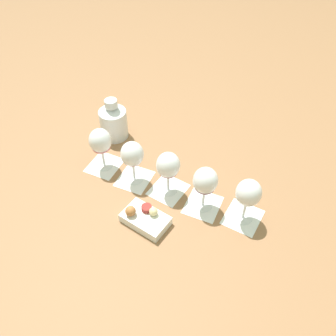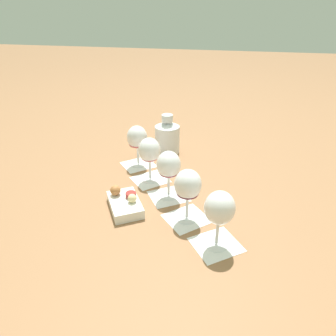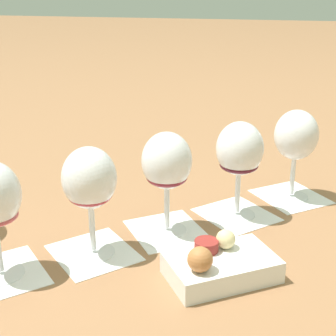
# 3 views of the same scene
# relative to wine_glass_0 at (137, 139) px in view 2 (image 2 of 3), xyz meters

# --- Properties ---
(ground_plane) EXTENTS (8.00, 8.00, 0.00)m
(ground_plane) POSITION_rel_wine_glass_0_xyz_m (0.19, 0.17, -0.11)
(ground_plane) COLOR #936642
(tasting_card_0) EXTENTS (0.16, 0.16, 0.00)m
(tasting_card_0) POSITION_rel_wine_glass_0_xyz_m (0.00, 0.00, -0.11)
(tasting_card_0) COLOR white
(tasting_card_0) RESTS_ON ground_plane
(tasting_card_1) EXTENTS (0.16, 0.16, 0.00)m
(tasting_card_1) POSITION_rel_wine_glass_0_xyz_m (0.10, 0.08, -0.11)
(tasting_card_1) COLOR white
(tasting_card_1) RESTS_ON ground_plane
(tasting_card_2) EXTENTS (0.15, 0.16, 0.00)m
(tasting_card_2) POSITION_rel_wine_glass_0_xyz_m (0.19, 0.17, -0.11)
(tasting_card_2) COLOR white
(tasting_card_2) RESTS_ON ground_plane
(tasting_card_3) EXTENTS (0.16, 0.16, 0.00)m
(tasting_card_3) POSITION_rel_wine_glass_0_xyz_m (0.29, 0.25, -0.11)
(tasting_card_3) COLOR white
(tasting_card_3) RESTS_ON ground_plane
(tasting_card_4) EXTENTS (0.16, 0.16, 0.00)m
(tasting_card_4) POSITION_rel_wine_glass_0_xyz_m (0.38, 0.34, -0.11)
(tasting_card_4) COLOR white
(tasting_card_4) RESTS_ON ground_plane
(wine_glass_0) EXTENTS (0.08, 0.08, 0.16)m
(wine_glass_0) POSITION_rel_wine_glass_0_xyz_m (0.00, 0.00, 0.00)
(wine_glass_0) COLOR white
(wine_glass_0) RESTS_ON tasting_card_0
(wine_glass_1) EXTENTS (0.08, 0.08, 0.16)m
(wine_glass_1) POSITION_rel_wine_glass_0_xyz_m (0.10, 0.08, -0.00)
(wine_glass_1) COLOR white
(wine_glass_1) RESTS_ON tasting_card_1
(wine_glass_2) EXTENTS (0.08, 0.08, 0.16)m
(wine_glass_2) POSITION_rel_wine_glass_0_xyz_m (0.19, 0.17, -0.00)
(wine_glass_2) COLOR white
(wine_glass_2) RESTS_ON tasting_card_2
(wine_glass_3) EXTENTS (0.08, 0.08, 0.16)m
(wine_glass_3) POSITION_rel_wine_glass_0_xyz_m (0.29, 0.25, -0.00)
(wine_glass_3) COLOR white
(wine_glass_3) RESTS_ON tasting_card_3
(wine_glass_4) EXTENTS (0.08, 0.08, 0.16)m
(wine_glass_4) POSITION_rel_wine_glass_0_xyz_m (0.38, 0.34, -0.00)
(wine_glass_4) COLOR white
(wine_glass_4) RESTS_ON tasting_card_4
(ceramic_vase) EXTENTS (0.10, 0.10, 0.16)m
(ceramic_vase) POSITION_rel_wine_glass_0_xyz_m (-0.15, 0.08, -0.04)
(ceramic_vase) COLOR silver
(ceramic_vase) RESTS_ON ground_plane
(snack_dish) EXTENTS (0.17, 0.15, 0.06)m
(snack_dish) POSITION_rel_wine_glass_0_xyz_m (0.29, 0.05, -0.09)
(snack_dish) COLOR white
(snack_dish) RESTS_ON ground_plane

